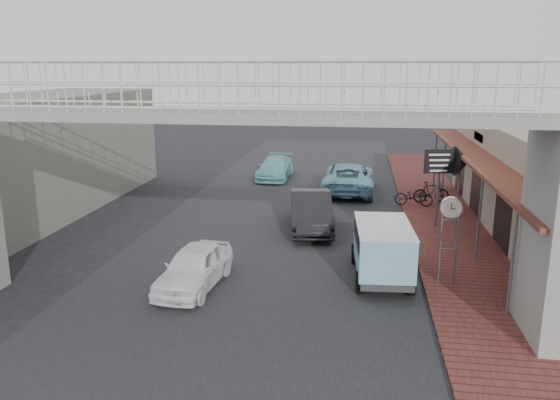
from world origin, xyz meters
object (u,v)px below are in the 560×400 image
(angkot_van, at_px, (382,243))
(white_hatchback, at_px, (194,267))
(angkot_far, at_px, (275,168))
(motorcycle_near, at_px, (414,196))
(motorcycle_far, at_px, (431,192))
(dark_sedan, at_px, (311,211))
(arrow_sign, at_px, (460,162))
(angkot_curb, at_px, (349,178))
(street_clock, at_px, (451,212))

(angkot_van, bearing_deg, white_hatchback, -168.57)
(angkot_far, distance_m, motorcycle_near, 9.12)
(angkot_far, bearing_deg, motorcycle_far, -30.05)
(dark_sedan, distance_m, angkot_far, 10.01)
(angkot_van, relative_size, arrow_sign, 1.16)
(angkot_curb, distance_m, angkot_van, 11.54)
(angkot_far, height_order, arrow_sign, arrow_sign)
(white_hatchback, relative_size, angkot_van, 0.98)
(white_hatchback, distance_m, angkot_far, 15.78)
(street_clock, bearing_deg, arrow_sign, 85.09)
(motorcycle_near, distance_m, motorcycle_far, 1.10)
(white_hatchback, relative_size, dark_sedan, 0.81)
(street_clock, distance_m, arrow_sign, 5.99)
(dark_sedan, xyz_separation_m, motorcycle_near, (4.27, 3.95, -0.19))
(motorcycle_far, distance_m, street_clock, 9.68)
(angkot_far, xyz_separation_m, street_clock, (7.33, -14.45, 1.58))
(dark_sedan, relative_size, arrow_sign, 1.41)
(white_hatchback, xyz_separation_m, motorcycle_near, (7.08, 10.15, -0.07))
(white_hatchback, distance_m, motorcycle_far, 13.44)
(angkot_van, xyz_separation_m, arrow_sign, (3.06, 5.74, 1.54))
(dark_sedan, distance_m, arrow_sign, 6.01)
(street_clock, bearing_deg, angkot_curb, 111.69)
(angkot_curb, bearing_deg, motorcycle_far, 152.16)
(angkot_curb, xyz_separation_m, motorcycle_far, (3.82, -2.06, -0.14))
(angkot_far, xyz_separation_m, angkot_van, (5.46, -14.33, 0.50))
(angkot_curb, height_order, motorcycle_far, angkot_curb)
(white_hatchback, xyz_separation_m, angkot_far, (-0.09, 15.78, -0.00))
(motorcycle_far, bearing_deg, angkot_far, 48.52)
(motorcycle_far, bearing_deg, angkot_van, 154.93)
(angkot_van, bearing_deg, angkot_far, 107.10)
(street_clock, bearing_deg, angkot_far, 123.41)
(motorcycle_far, xyz_separation_m, street_clock, (-0.68, -9.52, 1.59))
(white_hatchback, bearing_deg, angkot_far, 95.56)
(white_hatchback, height_order, street_clock, street_clock)
(angkot_far, xyz_separation_m, arrow_sign, (8.52, -8.59, 2.04))
(dark_sedan, relative_size, angkot_far, 1.06)
(angkot_curb, relative_size, angkot_van, 1.47)
(arrow_sign, bearing_deg, motorcycle_near, 102.43)
(white_hatchback, bearing_deg, angkot_curb, 77.63)
(dark_sedan, height_order, motorcycle_far, dark_sedan)
(angkot_far, bearing_deg, angkot_van, -67.60)
(angkot_van, xyz_separation_m, motorcycle_far, (2.55, 9.40, -0.50))
(white_hatchback, distance_m, arrow_sign, 11.26)
(angkot_far, relative_size, arrow_sign, 1.33)
(arrow_sign, bearing_deg, motorcycle_far, 85.84)
(white_hatchback, height_order, angkot_curb, angkot_curb)
(angkot_van, bearing_deg, angkot_curb, 92.56)
(dark_sedan, height_order, arrow_sign, arrow_sign)
(street_clock, bearing_deg, dark_sedan, 138.82)
(street_clock, xyz_separation_m, arrow_sign, (1.18, 5.86, 0.45))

